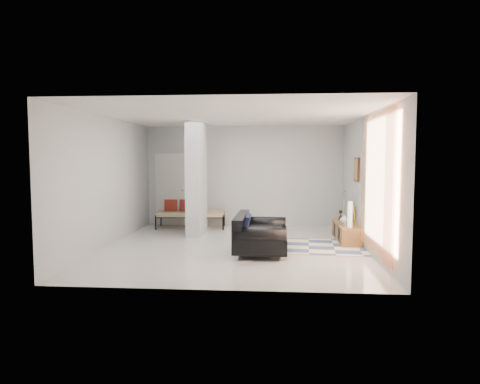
{
  "coord_description": "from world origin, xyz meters",
  "views": [
    {
      "loc": [
        0.8,
        -9.03,
        1.92
      ],
      "look_at": [
        0.07,
        0.6,
        1.14
      ],
      "focal_mm": 32.0,
      "sensor_mm": 36.0,
      "label": 1
    }
  ],
  "objects": [
    {
      "name": "cylinder_lamp",
      "position": [
        2.5,
        0.39,
        0.68
      ],
      "size": [
        0.1,
        0.1,
        0.57
      ],
      "primitive_type": "cylinder",
      "color": "white",
      "rests_on": "media_console"
    },
    {
      "name": "curtain",
      "position": [
        2.67,
        -1.15,
        1.45
      ],
      "size": [
        0.0,
        2.55,
        2.55
      ],
      "primitive_type": "plane",
      "rotation": [
        1.57,
        0.0,
        1.57
      ],
      "color": "#FF8843",
      "rests_on": "wall_right"
    },
    {
      "name": "wall_left",
      "position": [
        -2.75,
        0.0,
        1.4
      ],
      "size": [
        0.0,
        6.0,
        6.0
      ],
      "primitive_type": "plane",
      "rotation": [
        1.57,
        0.0,
        1.57
      ],
      "color": "#BABDBF",
      "rests_on": "ground"
    },
    {
      "name": "media_console",
      "position": [
        2.52,
        0.9,
        0.21
      ],
      "size": [
        0.45,
        1.61,
        0.8
      ],
      "color": "brown",
      "rests_on": "floor"
    },
    {
      "name": "ceiling",
      "position": [
        0.0,
        0.0,
        2.8
      ],
      "size": [
        6.0,
        6.0,
        0.0
      ],
      "primitive_type": "plane",
      "rotation": [
        3.14,
        0.0,
        0.0
      ],
      "color": "white",
      "rests_on": "wall_back"
    },
    {
      "name": "daybed",
      "position": [
        -1.44,
        2.47,
        0.41
      ],
      "size": [
        1.87,
        0.9,
        0.77
      ],
      "rotation": [
        0.0,
        0.0,
        0.07
      ],
      "color": "black",
      "rests_on": "floor"
    },
    {
      "name": "vase",
      "position": [
        2.47,
        0.93,
        0.51
      ],
      "size": [
        0.23,
        0.23,
        0.21
      ],
      "primitive_type": "imported",
      "rotation": [
        0.0,
        0.0,
        0.14
      ],
      "color": "white",
      "rests_on": "media_console"
    },
    {
      "name": "wall_front",
      "position": [
        0.0,
        -3.0,
        1.4
      ],
      "size": [
        6.0,
        0.0,
        6.0
      ],
      "primitive_type": "plane",
      "rotation": [
        -1.57,
        0.0,
        0.0
      ],
      "color": "#BABDBF",
      "rests_on": "ground"
    },
    {
      "name": "wall_right",
      "position": [
        2.75,
        0.0,
        1.4
      ],
      "size": [
        0.0,
        6.0,
        6.0
      ],
      "primitive_type": "plane",
      "rotation": [
        1.57,
        0.0,
        -1.57
      ],
      "color": "#BABDBF",
      "rests_on": "ground"
    },
    {
      "name": "wall_back",
      "position": [
        0.0,
        3.0,
        1.4
      ],
      "size": [
        6.0,
        0.0,
        6.0
      ],
      "primitive_type": "plane",
      "rotation": [
        1.57,
        0.0,
        0.0
      ],
      "color": "#BABDBF",
      "rests_on": "ground"
    },
    {
      "name": "partition_column",
      "position": [
        -1.1,
        1.6,
        1.4
      ],
      "size": [
        0.35,
        1.2,
        2.8
      ],
      "primitive_type": "cube",
      "color": "silver",
      "rests_on": "floor"
    },
    {
      "name": "loveseat",
      "position": [
        0.52,
        -0.4,
        0.35
      ],
      "size": [
        1.08,
        1.79,
        0.76
      ],
      "rotation": [
        0.0,
        0.0,
        -0.03
      ],
      "color": "silver",
      "rests_on": "floor"
    },
    {
      "name": "floor",
      "position": [
        0.0,
        0.0,
        0.0
      ],
      "size": [
        6.0,
        6.0,
        0.0
      ],
      "primitive_type": "plane",
      "color": "silver",
      "rests_on": "ground"
    },
    {
      "name": "wall_art",
      "position": [
        2.72,
        0.9,
        1.65
      ],
      "size": [
        0.04,
        0.45,
        0.55
      ],
      "primitive_type": "cube",
      "color": "#3D1B10",
      "rests_on": "wall_right"
    },
    {
      "name": "area_rug",
      "position": [
        1.6,
        0.2,
        0.01
      ],
      "size": [
        2.67,
        1.89,
        0.01
      ],
      "primitive_type": "cube",
      "rotation": [
        0.0,
        0.0,
        -0.08
      ],
      "color": "beige",
      "rests_on": "floor"
    },
    {
      "name": "hallway_door",
      "position": [
        -2.1,
        2.96,
        1.02
      ],
      "size": [
        0.85,
        0.06,
        2.04
      ],
      "primitive_type": "cube",
      "color": "silver",
      "rests_on": "floor"
    },
    {
      "name": "bronze_figurine",
      "position": [
        2.47,
        1.46,
        0.52
      ],
      "size": [
        0.14,
        0.14,
        0.25
      ],
      "primitive_type": null,
      "rotation": [
        0.0,
        0.0,
        0.16
      ],
      "color": "black",
      "rests_on": "media_console"
    }
  ]
}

